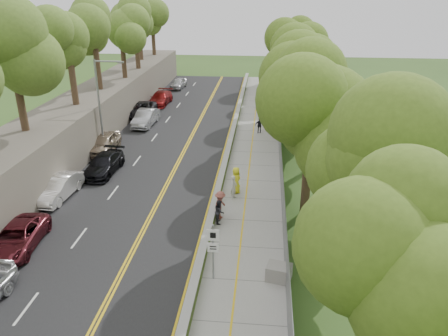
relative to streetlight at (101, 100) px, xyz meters
The scene contains 25 objects.
ground 18.08m from the streetlight, 53.23° to the right, with size 140.00×140.00×0.00m, color #33511E.
road 6.93m from the streetlight, 11.17° to the left, with size 11.20×66.00×0.04m, color black.
sidewalk 13.84m from the streetlight, ahead, with size 4.20×66.00×0.05m, color gray.
jersey_barrier 11.60m from the streetlight, ahead, with size 0.42×66.00×0.60m, color #8AD126.
rock_embankment 4.15m from the streetlight, 161.78° to the left, with size 5.00×66.00×4.00m, color #595147.
chainlink_fence 15.58m from the streetlight, ahead, with size 0.04×66.00×2.00m, color slate.
trees_embankment 6.46m from the streetlight, 158.49° to the left, with size 6.40×66.00×13.00m, color olive, non-canonical shape.
trees_fenceside 17.65m from the streetlight, ahead, with size 7.00×66.00×14.00m, color #557621, non-canonical shape.
streetlight is the anchor object (origin of this frame).
signpost 20.72m from the streetlight, 55.92° to the right, with size 0.62×0.09×3.10m.
construction_barrel 16.60m from the streetlight, 28.26° to the left, with size 0.52×0.52×0.86m, color red.
concrete_block 22.71m from the streetlight, 48.59° to the right, with size 1.21×0.91×0.81m, color slate.
car_1 9.94m from the streetlight, 90.86° to the right, with size 1.61×4.61×1.52m, color white.
car_2 15.83m from the streetlight, 88.71° to the right, with size 2.27×4.93×1.37m, color maroon.
car_3 6.23m from the streetlight, 72.56° to the right, with size 2.01×4.96×1.44m, color black.
car_4 3.79m from the streetlight, 123.82° to the right, with size 1.93×4.81×1.64m, color gray.
car_5 8.70m from the streetlight, 79.24° to the left, with size 1.71×4.91×1.62m, color #999A9F.
car_6 11.53m from the streetlight, 88.40° to the left, with size 2.53×5.48×1.52m, color black.
car_7 16.62m from the streetlight, 86.38° to the left, with size 2.12×5.22×1.51m, color maroon.
car_8 25.45m from the streetlight, 86.67° to the left, with size 1.65×4.11×1.40m, color #B5B4B8.
painter_0 14.35m from the streetlight, 30.86° to the right, with size 0.93×0.60×1.90m, color yellow.
painter_1 14.80m from the streetlight, 34.27° to the right, with size 0.62×0.41×1.70m, color beige.
painter_2 16.46m from the streetlight, 45.55° to the right, with size 0.74×0.58×1.53m, color black.
painter_3 16.07m from the streetlight, 44.22° to the right, with size 1.20×0.69×1.85m, color brown.
person_far 15.19m from the streetlight, 25.60° to the left, with size 0.91×0.38×1.55m, color black.
Camera 1 is at (3.33, -20.84, 13.73)m, focal length 35.00 mm.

